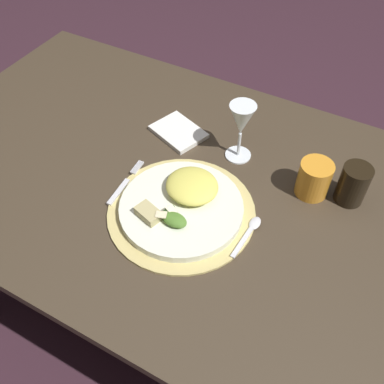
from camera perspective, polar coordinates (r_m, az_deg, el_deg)
name	(u,v)px	position (r m, az deg, el deg)	size (l,w,h in m)	color
ground_plane	(184,313)	(1.65, -1.03, -15.41)	(6.00, 6.00, 0.00)	#361E28
dining_table	(181,218)	(1.18, -1.40, -3.34)	(1.44, 0.85, 0.71)	#3C3022
placemat	(181,211)	(0.99, -1.39, -2.55)	(0.34, 0.34, 0.01)	tan
dinner_plate	(181,208)	(0.98, -1.40, -2.09)	(0.28, 0.28, 0.02)	silver
pasta_serving	(192,186)	(0.99, 0.00, 0.81)	(0.12, 0.12, 0.04)	#DAD158
salad_greens	(172,217)	(0.94, -2.57, -3.32)	(0.07, 0.06, 0.02)	#416934
bread_piece	(149,213)	(0.95, -5.67, -2.77)	(0.06, 0.04, 0.02)	tan
fork	(124,184)	(1.05, -8.80, 1.01)	(0.02, 0.15, 0.00)	silver
spoon	(250,230)	(0.96, 7.57, -4.96)	(0.02, 0.12, 0.01)	silver
napkin	(178,132)	(1.18, -1.78, 7.81)	(0.13, 0.10, 0.01)	silver
wine_glass	(241,122)	(1.06, 6.45, 9.03)	(0.07, 0.07, 0.16)	silver
amber_tumbler	(314,179)	(1.04, 15.57, 1.66)	(0.08, 0.08, 0.09)	orange
dark_tumbler	(353,184)	(1.05, 20.20, 0.96)	(0.07, 0.07, 0.10)	black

